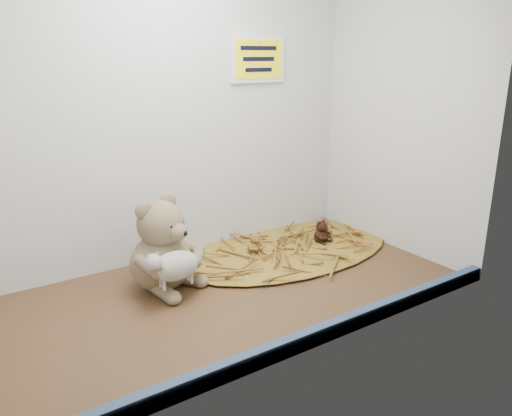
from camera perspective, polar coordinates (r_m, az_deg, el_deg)
alcove_shell at (r=118.86cm, az=-6.47°, el=11.56°), size 120.40×60.20×90.40cm
front_rail at (r=102.43cm, az=4.59°, el=-15.15°), size 119.28×2.20×3.60cm
straw_bed at (r=150.05cm, az=3.74°, el=-4.65°), size 69.65×40.44×1.35cm
main_teddy at (r=125.30cm, az=-10.89°, el=-4.00°), size 25.75×26.27×23.63cm
toy_lamb at (r=119.18cm, az=-9.19°, el=-6.55°), size 15.27×9.32×9.87cm
mini_teddy_tan at (r=144.34cm, az=-0.15°, el=-3.87°), size 5.63×5.89×6.39cm
mini_teddy_brown at (r=153.50cm, az=7.46°, el=-2.56°), size 7.07×7.29×7.08cm
wall_sign at (r=151.21cm, az=0.18°, el=16.67°), size 16.00×1.20×11.00cm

